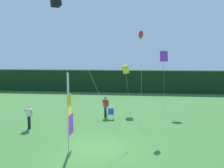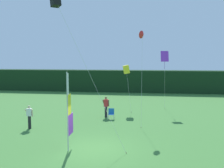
{
  "view_description": "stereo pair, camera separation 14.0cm",
  "coord_description": "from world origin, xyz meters",
  "px_view_note": "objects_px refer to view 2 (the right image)",
  "views": [
    {
      "loc": [
        2.67,
        -13.61,
        5.18
      ],
      "look_at": [
        0.7,
        2.64,
        3.42
      ],
      "focal_mm": 40.63,
      "sensor_mm": 36.0,
      "label": 1
    },
    {
      "loc": [
        2.81,
        -13.59,
        5.18
      ],
      "look_at": [
        0.7,
        2.64,
        3.42
      ],
      "focal_mm": 40.63,
      "sensor_mm": 36.0,
      "label": 2
    }
  ],
  "objects_px": {
    "person_near_banner": "(106,106)",
    "kite_purple_diamond_2": "(165,58)",
    "person_mid_field": "(29,116)",
    "kite_red_delta_3": "(142,35)",
    "folding_chair": "(111,113)",
    "kite_black_box_1": "(56,1)",
    "kite_yellow_box_0": "(126,70)",
    "banner_flag": "(69,113)"
  },
  "relations": [
    {
      "from": "person_near_banner",
      "to": "person_mid_field",
      "type": "relative_size",
      "value": 1.05
    },
    {
      "from": "person_near_banner",
      "to": "kite_yellow_box_0",
      "type": "height_order",
      "value": "kite_yellow_box_0"
    },
    {
      "from": "kite_red_delta_3",
      "to": "person_mid_field",
      "type": "bearing_deg",
      "value": -163.76
    },
    {
      "from": "person_mid_field",
      "to": "kite_black_box_1",
      "type": "bearing_deg",
      "value": -46.42
    },
    {
      "from": "banner_flag",
      "to": "person_mid_field",
      "type": "xyz_separation_m",
      "value": [
        -4.09,
        3.62,
        -1.2
      ]
    },
    {
      "from": "kite_red_delta_3",
      "to": "kite_purple_diamond_2",
      "type": "bearing_deg",
      "value": 68.41
    },
    {
      "from": "banner_flag",
      "to": "person_near_banner",
      "type": "distance_m",
      "value": 7.91
    },
    {
      "from": "folding_chair",
      "to": "kite_red_delta_3",
      "type": "distance_m",
      "value": 6.86
    },
    {
      "from": "kite_black_box_1",
      "to": "kite_red_delta_3",
      "type": "relative_size",
      "value": 1.2
    },
    {
      "from": "person_mid_field",
      "to": "kite_yellow_box_0",
      "type": "height_order",
      "value": "kite_yellow_box_0"
    },
    {
      "from": "person_mid_field",
      "to": "kite_yellow_box_0",
      "type": "distance_m",
      "value": 10.13
    },
    {
      "from": "kite_yellow_box_0",
      "to": "banner_flag",
      "type": "bearing_deg",
      "value": -102.49
    },
    {
      "from": "banner_flag",
      "to": "kite_yellow_box_0",
      "type": "height_order",
      "value": "kite_yellow_box_0"
    },
    {
      "from": "person_near_banner",
      "to": "kite_yellow_box_0",
      "type": "bearing_deg",
      "value": 63.21
    },
    {
      "from": "kite_purple_diamond_2",
      "to": "kite_red_delta_3",
      "type": "distance_m",
      "value": 5.88
    },
    {
      "from": "banner_flag",
      "to": "folding_chair",
      "type": "height_order",
      "value": "banner_flag"
    },
    {
      "from": "folding_chair",
      "to": "kite_red_delta_3",
      "type": "relative_size",
      "value": 0.12
    },
    {
      "from": "folding_chair",
      "to": "kite_black_box_1",
      "type": "height_order",
      "value": "kite_black_box_1"
    },
    {
      "from": "kite_black_box_1",
      "to": "kite_purple_diamond_2",
      "type": "xyz_separation_m",
      "value": [
        6.6,
        11.24,
        -3.07
      ]
    },
    {
      "from": "folding_chair",
      "to": "kite_yellow_box_0",
      "type": "bearing_deg",
      "value": 74.78
    },
    {
      "from": "person_near_banner",
      "to": "person_mid_field",
      "type": "bearing_deg",
      "value": -140.06
    },
    {
      "from": "person_near_banner",
      "to": "kite_red_delta_3",
      "type": "bearing_deg",
      "value": -30.82
    },
    {
      "from": "person_near_banner",
      "to": "kite_red_delta_3",
      "type": "distance_m",
      "value": 6.82
    },
    {
      "from": "kite_purple_diamond_2",
      "to": "person_mid_field",
      "type": "bearing_deg",
      "value": -143.12
    },
    {
      "from": "banner_flag",
      "to": "kite_purple_diamond_2",
      "type": "xyz_separation_m",
      "value": [
        6.0,
        11.19,
        2.97
      ]
    },
    {
      "from": "person_mid_field",
      "to": "kite_black_box_1",
      "type": "height_order",
      "value": "kite_black_box_1"
    },
    {
      "from": "person_near_banner",
      "to": "kite_purple_diamond_2",
      "type": "height_order",
      "value": "kite_purple_diamond_2"
    },
    {
      "from": "person_near_banner",
      "to": "kite_black_box_1",
      "type": "xyz_separation_m",
      "value": [
        -1.48,
        -7.82,
        7.18
      ]
    },
    {
      "from": "person_mid_field",
      "to": "kite_red_delta_3",
      "type": "bearing_deg",
      "value": 16.24
    },
    {
      "from": "kite_black_box_1",
      "to": "kite_red_delta_3",
      "type": "distance_m",
      "value": 7.64
    },
    {
      "from": "person_near_banner",
      "to": "kite_yellow_box_0",
      "type": "distance_m",
      "value": 4.52
    },
    {
      "from": "folding_chair",
      "to": "kite_yellow_box_0",
      "type": "distance_m",
      "value": 5.11
    },
    {
      "from": "person_near_banner",
      "to": "person_mid_field",
      "type": "distance_m",
      "value": 6.47
    },
    {
      "from": "folding_chair",
      "to": "kite_yellow_box_0",
      "type": "relative_size",
      "value": 0.2
    },
    {
      "from": "folding_chair",
      "to": "kite_red_delta_3",
      "type": "xyz_separation_m",
      "value": [
        2.52,
        -1.2,
        6.27
      ]
    },
    {
      "from": "person_mid_field",
      "to": "folding_chair",
      "type": "bearing_deg",
      "value": 32.74
    },
    {
      "from": "kite_yellow_box_0",
      "to": "folding_chair",
      "type": "bearing_deg",
      "value": -105.22
    },
    {
      "from": "person_mid_field",
      "to": "folding_chair",
      "type": "relative_size",
      "value": 1.9
    },
    {
      "from": "person_near_banner",
      "to": "kite_purple_diamond_2",
      "type": "distance_m",
      "value": 7.4
    },
    {
      "from": "person_near_banner",
      "to": "kite_yellow_box_0",
      "type": "relative_size",
      "value": 0.4
    },
    {
      "from": "banner_flag",
      "to": "kite_red_delta_3",
      "type": "height_order",
      "value": "kite_red_delta_3"
    },
    {
      "from": "kite_red_delta_3",
      "to": "folding_chair",
      "type": "bearing_deg",
      "value": 154.64
    }
  ]
}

